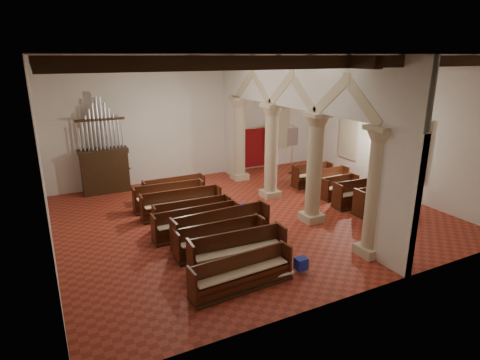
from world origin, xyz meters
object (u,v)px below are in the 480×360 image
(lectern, at_px, (127,180))
(aisle_pew_0, at_px, (378,204))
(pipe_organ, at_px, (104,163))
(processional_banner, at_px, (292,158))
(nave_pew_0, at_px, (242,278))

(lectern, distance_m, aisle_pew_0, 11.10)
(lectern, xyz_separation_m, aisle_pew_0, (8.22, -7.46, -0.09))
(pipe_organ, height_order, processional_banner, pipe_organ)
(nave_pew_0, relative_size, aisle_pew_0, 1.41)
(pipe_organ, relative_size, aisle_pew_0, 2.10)
(processional_banner, bearing_deg, lectern, 176.41)
(lectern, height_order, aisle_pew_0, lectern)
(pipe_organ, bearing_deg, aisle_pew_0, -39.56)
(pipe_organ, xyz_separation_m, nave_pew_0, (1.86, -9.90, -1.06))
(lectern, xyz_separation_m, processional_banner, (8.30, -1.27, 0.38))
(lectern, xyz_separation_m, nave_pew_0, (0.95, -9.82, -0.14))
(nave_pew_0, distance_m, aisle_pew_0, 7.64)
(lectern, relative_size, aisle_pew_0, 0.52)
(processional_banner, distance_m, aisle_pew_0, 6.21)
(pipe_organ, xyz_separation_m, processional_banner, (9.20, -1.34, -0.54))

